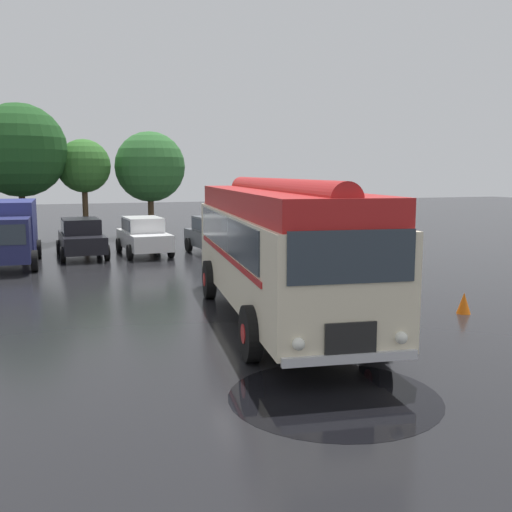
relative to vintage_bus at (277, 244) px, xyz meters
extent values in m
plane|color=black|center=(-0.33, -0.63, -1.89)|extent=(120.00, 120.00, 0.00)
cube|color=beige|center=(0.00, 0.01, -0.29)|extent=(3.90, 10.25, 2.10)
cube|color=red|center=(0.00, 0.01, 1.04)|extent=(3.67, 10.03, 0.56)
cylinder|color=red|center=(0.00, 0.01, 1.30)|extent=(1.94, 9.49, 0.60)
cube|color=#2D3842|center=(1.30, 0.13, 0.28)|extent=(1.17, 7.92, 0.84)
cube|color=#2D3842|center=(-1.21, 0.49, 0.28)|extent=(1.17, 7.92, 0.84)
cube|color=red|center=(1.28, 0.03, -0.26)|extent=(1.20, 8.12, 0.12)
cube|color=red|center=(-1.22, 0.39, -0.26)|extent=(1.20, 8.12, 0.12)
cube|color=#2D3842|center=(-0.71, -4.95, 0.38)|extent=(2.18, 0.35, 0.88)
cube|color=black|center=(-0.71, -4.96, -0.99)|extent=(0.90, 0.19, 0.56)
cube|color=silver|center=(-0.72, -4.98, -1.32)|extent=(2.37, 0.44, 0.16)
sphere|color=white|center=(0.18, -5.10, -1.02)|extent=(0.22, 0.22, 0.22)
sphere|color=white|center=(-1.60, -4.84, -1.02)|extent=(0.22, 0.22, 0.22)
cylinder|color=black|center=(0.85, -3.24, -1.34)|extent=(0.43, 1.13, 1.10)
cylinder|color=red|center=(0.85, -3.24, -1.34)|extent=(0.37, 0.43, 0.39)
cylinder|color=black|center=(-1.73, -2.87, -1.34)|extent=(0.43, 1.13, 1.10)
cylinder|color=red|center=(-1.73, -2.87, -1.34)|extent=(0.37, 0.43, 0.39)
cylinder|color=black|center=(1.70, 2.70, -1.34)|extent=(0.43, 1.13, 1.10)
cylinder|color=red|center=(1.70, 2.70, -1.34)|extent=(0.37, 0.43, 0.39)
cylinder|color=black|center=(-0.87, 3.07, -1.34)|extent=(0.43, 1.13, 1.10)
cylinder|color=red|center=(-0.87, 3.07, -1.34)|extent=(0.37, 0.43, 0.39)
cube|color=black|center=(-3.70, 13.16, -1.22)|extent=(1.78, 4.23, 0.70)
cube|color=black|center=(-3.71, 13.31, -0.55)|extent=(1.54, 2.21, 0.64)
cube|color=#2D3842|center=(-2.95, 13.32, -0.55)|extent=(0.06, 1.93, 0.50)
cube|color=#2D3842|center=(-4.46, 13.30, -0.55)|extent=(0.06, 1.93, 0.50)
cylinder|color=black|center=(-2.80, 11.88, -1.57)|extent=(0.21, 0.64, 0.64)
cylinder|color=black|center=(-4.56, 11.84, -1.57)|extent=(0.21, 0.64, 0.64)
cylinder|color=black|center=(-2.85, 14.48, -1.57)|extent=(0.21, 0.64, 0.64)
cylinder|color=black|center=(-4.61, 14.45, -1.57)|extent=(0.21, 0.64, 0.64)
cube|color=silver|center=(-1.06, 13.02, -1.22)|extent=(1.87, 4.27, 0.70)
cube|color=silver|center=(-1.07, 13.17, -0.55)|extent=(1.58, 2.24, 0.64)
cube|color=#2D3842|center=(-0.31, 13.20, -0.55)|extent=(0.10, 1.93, 0.50)
cube|color=#2D3842|center=(-1.82, 13.14, -0.55)|extent=(0.10, 1.93, 0.50)
cylinder|color=black|center=(-0.13, 11.75, -1.57)|extent=(0.23, 0.65, 0.64)
cylinder|color=black|center=(-1.89, 11.68, -1.57)|extent=(0.23, 0.65, 0.64)
cylinder|color=black|center=(-0.23, 14.36, -1.57)|extent=(0.23, 0.65, 0.64)
cylinder|color=black|center=(-1.99, 14.29, -1.57)|extent=(0.23, 0.65, 0.64)
cube|color=#4C5156|center=(2.01, 12.10, -1.22)|extent=(1.97, 4.30, 0.70)
cube|color=#4C5156|center=(2.00, 12.25, -0.55)|extent=(1.63, 2.28, 0.64)
cube|color=#2D3842|center=(2.76, 12.30, -0.55)|extent=(0.15, 1.93, 0.50)
cube|color=#2D3842|center=(1.24, 12.20, -0.55)|extent=(0.15, 1.93, 0.50)
cylinder|color=black|center=(2.97, 10.86, -1.57)|extent=(0.24, 0.65, 0.64)
cylinder|color=black|center=(1.22, 10.74, -1.57)|extent=(0.24, 0.65, 0.64)
cylinder|color=black|center=(2.80, 13.45, -1.57)|extent=(0.24, 0.65, 0.64)
cylinder|color=black|center=(1.05, 13.34, -1.57)|extent=(0.24, 0.65, 0.64)
cube|color=#B7BABF|center=(4.56, 13.18, -1.22)|extent=(1.85, 4.26, 0.70)
cube|color=#B7BABF|center=(4.57, 13.33, -0.55)|extent=(1.57, 2.24, 0.64)
cube|color=#2D3842|center=(5.33, 13.30, -0.55)|extent=(0.09, 1.93, 0.50)
cube|color=#2D3842|center=(3.81, 13.35, -0.55)|extent=(0.09, 1.93, 0.50)
cylinder|color=black|center=(5.40, 11.85, -1.57)|extent=(0.22, 0.65, 0.64)
cylinder|color=black|center=(3.64, 11.91, -1.57)|extent=(0.22, 0.65, 0.64)
cylinder|color=black|center=(5.49, 14.45, -1.57)|extent=(0.22, 0.65, 0.64)
cylinder|color=black|center=(3.73, 14.51, -1.57)|extent=(0.22, 0.65, 0.64)
cube|color=navy|center=(-6.55, 12.69, -0.44)|extent=(2.17, 4.03, 2.10)
cube|color=navy|center=(-6.68, 9.79, -0.69)|extent=(1.97, 1.82, 1.60)
cube|color=#2D3842|center=(-6.71, 8.92, -0.41)|extent=(1.70, 0.10, 0.72)
cylinder|color=black|center=(-5.64, 9.81, -1.49)|extent=(0.27, 0.81, 0.80)
cylinder|color=black|center=(-5.48, 13.37, -1.49)|extent=(0.27, 0.81, 0.80)
cylinder|color=#4C3823|center=(-6.13, 19.24, -0.41)|extent=(0.31, 0.31, 2.98)
sphere|color=#1E4C1E|center=(-6.13, 19.24, 2.84)|extent=(4.69, 4.69, 4.69)
sphere|color=#1E4C1E|center=(-6.69, 19.43, 2.89)|extent=(2.87, 2.87, 2.87)
cylinder|color=#4C3823|center=(-3.00, 19.73, -0.44)|extent=(0.30, 0.30, 2.91)
sphere|color=#336B28|center=(-3.00, 19.73, 2.07)|extent=(2.82, 2.82, 2.82)
sphere|color=#336B28|center=(-3.28, 20.02, 2.22)|extent=(2.01, 2.01, 2.01)
cylinder|color=#4C3823|center=(0.64, 20.48, -0.66)|extent=(0.34, 0.34, 2.47)
sphere|color=#2D662D|center=(0.64, 20.48, 2.05)|extent=(3.92, 3.92, 3.92)
sphere|color=#2D662D|center=(0.99, 20.27, 2.00)|extent=(2.33, 2.33, 2.33)
cone|color=orange|center=(4.79, -1.07, -1.62)|extent=(0.36, 0.36, 0.55)
cylinder|color=black|center=(-1.08, -5.11, -1.89)|extent=(3.48, 3.48, 0.01)
camera|label=1|loc=(-5.51, -13.43, 1.74)|focal=42.00mm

